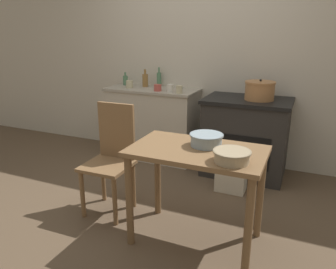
# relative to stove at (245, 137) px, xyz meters

# --- Properties ---
(ground_plane) EXTENTS (14.00, 14.00, 0.00)m
(ground_plane) POSITION_rel_stove_xyz_m (-0.66, -1.24, -0.44)
(ground_plane) COLOR brown
(wall_back) EXTENTS (8.00, 0.07, 2.55)m
(wall_back) POSITION_rel_stove_xyz_m (-0.66, 0.34, 0.83)
(wall_back) COLOR beige
(wall_back) RESTS_ON ground_plane
(counter_cabinet) EXTENTS (1.15, 0.53, 0.91)m
(counter_cabinet) POSITION_rel_stove_xyz_m (-1.20, 0.06, 0.01)
(counter_cabinet) COLOR beige
(counter_cabinet) RESTS_ON ground_plane
(stove) EXTENTS (0.94, 0.65, 0.88)m
(stove) POSITION_rel_stove_xyz_m (0.00, 0.00, 0.00)
(stove) COLOR #2D2B28
(stove) RESTS_ON ground_plane
(work_table) EXTENTS (0.98, 0.59, 0.77)m
(work_table) POSITION_rel_stove_xyz_m (-0.09, -1.45, 0.19)
(work_table) COLOR olive
(work_table) RESTS_ON ground_plane
(chair) EXTENTS (0.41, 0.41, 0.98)m
(chair) POSITION_rel_stove_xyz_m (-0.95, -1.28, 0.08)
(chair) COLOR olive
(chair) RESTS_ON ground_plane
(flour_sack) EXTENTS (0.30, 0.21, 0.38)m
(flour_sack) POSITION_rel_stove_xyz_m (-0.03, -0.49, -0.25)
(flour_sack) COLOR beige
(flour_sack) RESTS_ON ground_plane
(stock_pot) EXTENTS (0.32, 0.32, 0.22)m
(stock_pot) POSITION_rel_stove_xyz_m (0.12, -0.01, 0.54)
(stock_pot) COLOR #B77A47
(stock_pot) RESTS_ON stove
(mixing_bowl_large) EXTENTS (0.25, 0.25, 0.08)m
(mixing_bowl_large) POSITION_rel_stove_xyz_m (0.20, -1.60, 0.37)
(mixing_bowl_large) COLOR tan
(mixing_bowl_large) RESTS_ON work_table
(mixing_bowl_small) EXTENTS (0.25, 0.25, 0.09)m
(mixing_bowl_small) POSITION_rel_stove_xyz_m (-0.05, -1.36, 0.38)
(mixing_bowl_small) COLOR #93A8B2
(mixing_bowl_small) RESTS_ON work_table
(bottle_far_left) EXTENTS (0.07, 0.07, 0.22)m
(bottle_far_left) POSITION_rel_stove_xyz_m (-1.35, 0.15, 0.55)
(bottle_far_left) COLOR olive
(bottle_far_left) RESTS_ON counter_cabinet
(bottle_left) EXTENTS (0.06, 0.06, 0.17)m
(bottle_left) POSITION_rel_stove_xyz_m (-1.65, 0.16, 0.53)
(bottle_left) COLOR #517F5B
(bottle_left) RESTS_ON counter_cabinet
(bottle_mid_left) EXTENTS (0.06, 0.06, 0.24)m
(bottle_mid_left) POSITION_rel_stove_xyz_m (-1.19, 0.24, 0.56)
(bottle_mid_left) COLOR #517F5B
(bottle_mid_left) RESTS_ON counter_cabinet
(cup_center_left) EXTENTS (0.08, 0.08, 0.09)m
(cup_center_left) POSITION_rel_stove_xyz_m (-0.90, -0.07, 0.51)
(cup_center_left) COLOR silver
(cup_center_left) RESTS_ON counter_cabinet
(cup_center) EXTENTS (0.07, 0.07, 0.09)m
(cup_center) POSITION_rel_stove_xyz_m (-0.76, -0.13, 0.51)
(cup_center) COLOR beige
(cup_center) RESTS_ON counter_cabinet
(cup_center_right) EXTENTS (0.09, 0.09, 0.09)m
(cup_center_right) POSITION_rel_stove_xyz_m (-1.49, -0.01, 0.51)
(cup_center_right) COLOR beige
(cup_center_right) RESTS_ON counter_cabinet
(cup_mid_right) EXTENTS (0.09, 0.09, 0.08)m
(cup_mid_right) POSITION_rel_stove_xyz_m (-1.06, -0.08, 0.50)
(cup_mid_right) COLOR #B74C42
(cup_mid_right) RESTS_ON counter_cabinet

